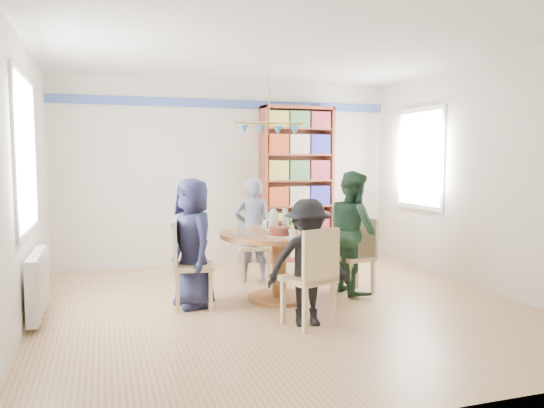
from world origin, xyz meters
name	(u,v)px	position (x,y,z in m)	size (l,w,h in m)	color
ground	(284,306)	(0.00, 0.00, 0.00)	(5.00, 5.00, 0.00)	tan
room_shell	(239,150)	(-0.26, 0.87, 1.65)	(5.00, 5.00, 5.00)	white
radiator	(38,283)	(-2.42, 0.30, 0.35)	(0.12, 1.00, 0.60)	silver
dining_table	(279,250)	(0.04, 0.26, 0.56)	(1.30, 1.30, 0.75)	olive
chair_left	(186,260)	(-0.99, 0.22, 0.51)	(0.47, 0.47, 0.93)	tan
chair_right	(359,251)	(1.03, 0.28, 0.48)	(0.45, 0.45, 0.87)	tan
chair_far	(253,240)	(0.03, 1.31, 0.50)	(0.45, 0.45, 0.91)	tan
chair_near	(313,273)	(0.03, -0.75, 0.51)	(0.51, 0.51, 0.93)	tan
person_left	(193,243)	(-0.90, 0.29, 0.68)	(0.66, 0.43, 1.35)	#1C1F3E
person_right	(353,232)	(0.96, 0.31, 0.71)	(0.69, 0.54, 1.42)	#1A3524
person_far	(253,230)	(0.00, 1.20, 0.66)	(0.48, 0.31, 1.32)	gray
person_near	(308,262)	(0.01, -0.67, 0.59)	(0.77, 0.44, 1.18)	black
bookshelf	(297,185)	(1.02, 2.34, 1.15)	(1.11, 0.33, 2.33)	maroon
tableware	(277,227)	(0.02, 0.29, 0.81)	(1.04, 1.04, 0.27)	white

